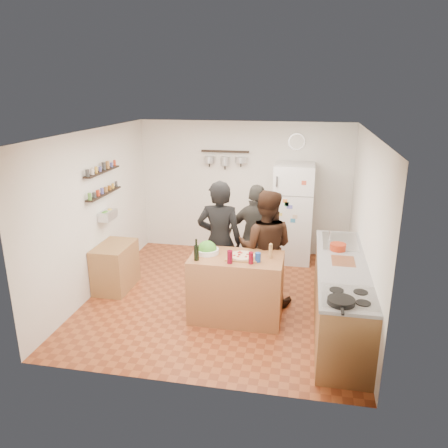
% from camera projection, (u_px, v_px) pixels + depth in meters
% --- Properties ---
extents(room_shell, '(4.20, 4.20, 4.20)m').
position_uv_depth(room_shell, '(228.00, 212.00, 6.71)').
color(room_shell, brown).
rests_on(room_shell, ground).
extents(prep_island, '(1.25, 0.72, 0.91)m').
position_uv_depth(prep_island, '(236.00, 287.00, 6.01)').
color(prep_island, brown).
rests_on(prep_island, floor).
extents(pizza_board, '(0.42, 0.34, 0.02)m').
position_uv_depth(pizza_board, '(242.00, 257.00, 5.84)').
color(pizza_board, brown).
rests_on(pizza_board, prep_island).
extents(pizza, '(0.34, 0.34, 0.02)m').
position_uv_depth(pizza, '(242.00, 256.00, 5.83)').
color(pizza, '#CCB487').
rests_on(pizza, pizza_board).
extents(salad_bowl, '(0.32, 0.32, 0.06)m').
position_uv_depth(salad_bowl, '(207.00, 251.00, 5.99)').
color(salad_bowl, silver).
rests_on(salad_bowl, prep_island).
extents(wine_bottle, '(0.07, 0.07, 0.20)m').
position_uv_depth(wine_bottle, '(196.00, 253.00, 5.73)').
color(wine_bottle, black).
rests_on(wine_bottle, prep_island).
extents(wine_glass_near, '(0.07, 0.07, 0.17)m').
position_uv_depth(wine_glass_near, '(230.00, 257.00, 5.63)').
color(wine_glass_near, '#570719').
rests_on(wine_glass_near, prep_island).
extents(wine_glass_far, '(0.06, 0.06, 0.16)m').
position_uv_depth(wine_glass_far, '(251.00, 258.00, 5.62)').
color(wine_glass_far, '#630815').
rests_on(wine_glass_far, prep_island).
extents(pepper_mill, '(0.05, 0.05, 0.16)m').
position_uv_depth(pepper_mill, '(271.00, 252.00, 5.81)').
color(pepper_mill, '#A27543').
rests_on(pepper_mill, prep_island).
extents(salt_canister, '(0.08, 0.08, 0.12)m').
position_uv_depth(salt_canister, '(258.00, 257.00, 5.69)').
color(salt_canister, navy).
rests_on(salt_canister, prep_island).
extents(person_left, '(0.68, 0.46, 1.84)m').
position_uv_depth(person_left, '(220.00, 241.00, 6.43)').
color(person_left, black).
rests_on(person_left, floor).
extents(person_center, '(0.86, 0.68, 1.72)m').
position_uv_depth(person_center, '(265.00, 248.00, 6.35)').
color(person_center, black).
rests_on(person_center, floor).
extents(person_back, '(1.05, 0.61, 1.68)m').
position_uv_depth(person_back, '(256.00, 237.00, 6.86)').
color(person_back, '#2A2825').
rests_on(person_back, floor).
extents(counter_run, '(0.63, 2.63, 0.90)m').
position_uv_depth(counter_run, '(341.00, 296.00, 5.77)').
color(counter_run, '#9E7042').
rests_on(counter_run, floor).
extents(stove_top, '(0.60, 0.62, 0.02)m').
position_uv_depth(stove_top, '(349.00, 298.00, 4.74)').
color(stove_top, white).
rests_on(stove_top, counter_run).
extents(skillet, '(0.29, 0.29, 0.06)m').
position_uv_depth(skillet, '(341.00, 301.00, 4.58)').
color(skillet, black).
rests_on(skillet, stove_top).
extents(sink, '(0.50, 0.80, 0.03)m').
position_uv_depth(sink, '(340.00, 242.00, 6.42)').
color(sink, silver).
rests_on(sink, counter_run).
extents(cutting_board, '(0.30, 0.40, 0.02)m').
position_uv_depth(cutting_board, '(343.00, 262.00, 5.71)').
color(cutting_board, brown).
rests_on(cutting_board, counter_run).
extents(red_bowl, '(0.22, 0.22, 0.09)m').
position_uv_depth(red_bowl, '(338.00, 247.00, 6.07)').
color(red_bowl, '#9E2A12').
rests_on(red_bowl, counter_run).
extents(fridge, '(0.70, 0.68, 1.80)m').
position_uv_depth(fridge, '(293.00, 213.00, 7.92)').
color(fridge, white).
rests_on(fridge, floor).
extents(wall_clock, '(0.30, 0.03, 0.30)m').
position_uv_depth(wall_clock, '(297.00, 142.00, 7.85)').
color(wall_clock, silver).
rests_on(wall_clock, back_wall).
extents(spice_shelf_lower, '(0.12, 1.00, 0.02)m').
position_uv_depth(spice_shelf_lower, '(104.00, 194.00, 6.81)').
color(spice_shelf_lower, black).
rests_on(spice_shelf_lower, left_wall).
extents(spice_shelf_upper, '(0.12, 1.00, 0.02)m').
position_uv_depth(spice_shelf_upper, '(102.00, 172.00, 6.71)').
color(spice_shelf_upper, black).
rests_on(spice_shelf_upper, left_wall).
extents(produce_basket, '(0.18, 0.35, 0.14)m').
position_uv_depth(produce_basket, '(108.00, 215.00, 6.91)').
color(produce_basket, silver).
rests_on(produce_basket, left_wall).
extents(side_table, '(0.50, 0.80, 0.73)m').
position_uv_depth(side_table, '(115.00, 267.00, 6.93)').
color(side_table, olive).
rests_on(side_table, floor).
extents(pot_rack, '(0.90, 0.04, 0.04)m').
position_uv_depth(pot_rack, '(225.00, 151.00, 8.07)').
color(pot_rack, black).
rests_on(pot_rack, back_wall).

